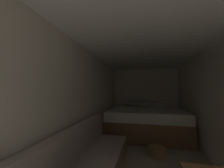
{
  "coord_description": "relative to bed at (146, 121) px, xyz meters",
  "views": [
    {
      "loc": [
        -0.09,
        -0.35,
        1.3
      ],
      "look_at": [
        -0.73,
        2.58,
        1.44
      ],
      "focal_mm": 22.12,
      "sensor_mm": 36.0,
      "label": 1
    }
  ],
  "objects": [
    {
      "name": "wicker_basket",
      "position": [
        0.17,
        -1.31,
        -0.3
      ],
      "size": [
        0.34,
        0.34,
        0.18
      ],
      "color": "olive",
      "rests_on": "ground"
    },
    {
      "name": "wall_left",
      "position": [
        -1.15,
        -1.77,
        0.65
      ],
      "size": [
        0.05,
        5.33,
        2.08
      ],
      "primitive_type": "cube",
      "color": "beige",
      "rests_on": "ground"
    },
    {
      "name": "wall_back",
      "position": [
        0.0,
        0.92,
        0.65
      ],
      "size": [
        2.34,
        0.05,
        2.08
      ],
      "primitive_type": "cube",
      "color": "beige",
      "rests_on": "ground"
    },
    {
      "name": "ceiling_slab",
      "position": [
        0.0,
        -1.77,
        1.72
      ],
      "size": [
        2.34,
        5.33,
        0.05
      ],
      "primitive_type": "cube",
      "color": "white",
      "rests_on": "wall_left"
    },
    {
      "name": "bed",
      "position": [
        0.0,
        0.0,
        0.0
      ],
      "size": [
        2.12,
        1.74,
        0.94
      ],
      "color": "brown",
      "rests_on": "ground"
    },
    {
      "name": "ground_plane",
      "position": [
        0.0,
        -1.77,
        -0.39
      ],
      "size": [
        7.33,
        7.33,
        0.0
      ],
      "primitive_type": "plane",
      "color": "#A39984"
    }
  ]
}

